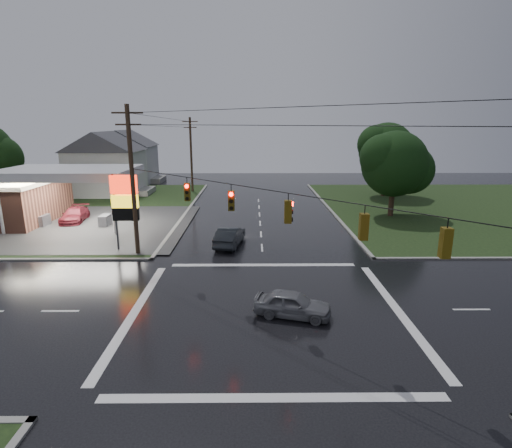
{
  "coord_description": "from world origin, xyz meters",
  "views": [
    {
      "loc": [
        -0.72,
        -19.5,
        9.71
      ],
      "look_at": [
        -0.51,
        6.93,
        3.0
      ],
      "focal_mm": 28.0,
      "sensor_mm": 36.0,
      "label": 1
    }
  ],
  "objects_px": {
    "utility_pole_n": "(191,154)",
    "tree_ne_near": "(396,164)",
    "pylon_sign": "(125,200)",
    "tree_ne_far": "(387,150)",
    "house_far": "(126,156)",
    "car_pump": "(75,215)",
    "car_crossing": "(293,304)",
    "house_near": "(106,163)",
    "car_north": "(230,236)",
    "gas_station": "(2,197)",
    "utility_pole_nw": "(132,179)"
  },
  "relations": [
    {
      "from": "utility_pole_n",
      "to": "tree_ne_near",
      "type": "height_order",
      "value": "utility_pole_n"
    },
    {
      "from": "pylon_sign",
      "to": "tree_ne_far",
      "type": "distance_m",
      "value": 36.35
    },
    {
      "from": "house_far",
      "to": "car_pump",
      "type": "height_order",
      "value": "house_far"
    },
    {
      "from": "tree_ne_far",
      "to": "tree_ne_near",
      "type": "bearing_deg",
      "value": -104.07
    },
    {
      "from": "utility_pole_n",
      "to": "car_crossing",
      "type": "xyz_separation_m",
      "value": [
        10.81,
        -38.66,
        -4.79
      ]
    },
    {
      "from": "tree_ne_near",
      "to": "car_pump",
      "type": "relative_size",
      "value": 1.81
    },
    {
      "from": "pylon_sign",
      "to": "house_far",
      "type": "relative_size",
      "value": 0.54
    },
    {
      "from": "utility_pole_n",
      "to": "house_near",
      "type": "bearing_deg",
      "value": -170.09
    },
    {
      "from": "utility_pole_n",
      "to": "car_north",
      "type": "bearing_deg",
      "value": -75.32
    },
    {
      "from": "car_crossing",
      "to": "gas_station",
      "type": "bearing_deg",
      "value": 68.68
    },
    {
      "from": "house_near",
      "to": "utility_pole_n",
      "type": "bearing_deg",
      "value": 9.91
    },
    {
      "from": "utility_pole_n",
      "to": "house_far",
      "type": "relative_size",
      "value": 0.95
    },
    {
      "from": "tree_ne_far",
      "to": "car_pump",
      "type": "bearing_deg",
      "value": -158.49
    },
    {
      "from": "car_pump",
      "to": "tree_ne_far",
      "type": "bearing_deg",
      "value": 14.26
    },
    {
      "from": "gas_station",
      "to": "utility_pole_n",
      "type": "xyz_separation_m",
      "value": [
        16.18,
        18.3,
        2.92
      ]
    },
    {
      "from": "tree_ne_far",
      "to": "car_pump",
      "type": "xyz_separation_m",
      "value": [
        -35.86,
        -14.14,
        -5.46
      ]
    },
    {
      "from": "car_crossing",
      "to": "utility_pole_nw",
      "type": "bearing_deg",
      "value": 62.47
    },
    {
      "from": "utility_pole_nw",
      "to": "car_crossing",
      "type": "height_order",
      "value": "utility_pole_nw"
    },
    {
      "from": "pylon_sign",
      "to": "house_near",
      "type": "xyz_separation_m",
      "value": [
        -10.45,
        25.5,
        0.39
      ]
    },
    {
      "from": "utility_pole_nw",
      "to": "tree_ne_near",
      "type": "relative_size",
      "value": 1.22
    },
    {
      "from": "pylon_sign",
      "to": "tree_ne_near",
      "type": "height_order",
      "value": "tree_ne_near"
    },
    {
      "from": "car_north",
      "to": "pylon_sign",
      "type": "bearing_deg",
      "value": 19.2
    },
    {
      "from": "utility_pole_nw",
      "to": "house_near",
      "type": "bearing_deg",
      "value": 113.37
    },
    {
      "from": "gas_station",
      "to": "tree_ne_far",
      "type": "relative_size",
      "value": 2.67
    },
    {
      "from": "utility_pole_n",
      "to": "pylon_sign",
      "type": "bearing_deg",
      "value": -92.08
    },
    {
      "from": "utility_pole_n",
      "to": "car_north",
      "type": "height_order",
      "value": "utility_pole_n"
    },
    {
      "from": "utility_pole_n",
      "to": "house_near",
      "type": "xyz_separation_m",
      "value": [
        -11.45,
        -2.0,
        -1.06
      ]
    },
    {
      "from": "house_far",
      "to": "tree_ne_far",
      "type": "relative_size",
      "value": 1.13
    },
    {
      "from": "pylon_sign",
      "to": "car_north",
      "type": "distance_m",
      "value": 8.61
    },
    {
      "from": "gas_station",
      "to": "house_near",
      "type": "distance_m",
      "value": 17.07
    },
    {
      "from": "pylon_sign",
      "to": "car_crossing",
      "type": "height_order",
      "value": "pylon_sign"
    },
    {
      "from": "pylon_sign",
      "to": "tree_ne_near",
      "type": "distance_m",
      "value": 27.23
    },
    {
      "from": "house_far",
      "to": "tree_ne_far",
      "type": "bearing_deg",
      "value": -19.71
    },
    {
      "from": "car_north",
      "to": "car_pump",
      "type": "relative_size",
      "value": 0.95
    },
    {
      "from": "pylon_sign",
      "to": "house_near",
      "type": "height_order",
      "value": "house_near"
    },
    {
      "from": "utility_pole_nw",
      "to": "house_near",
      "type": "height_order",
      "value": "utility_pole_nw"
    },
    {
      "from": "utility_pole_nw",
      "to": "car_north",
      "type": "distance_m",
      "value": 8.76
    },
    {
      "from": "gas_station",
      "to": "utility_pole_nw",
      "type": "xyz_separation_m",
      "value": [
        16.18,
        -10.2,
        3.17
      ]
    },
    {
      "from": "pylon_sign",
      "to": "car_pump",
      "type": "bearing_deg",
      "value": 131.27
    },
    {
      "from": "house_near",
      "to": "tree_ne_far",
      "type": "bearing_deg",
      "value": -3.01
    },
    {
      "from": "pylon_sign",
      "to": "tree_ne_far",
      "type": "relative_size",
      "value": 0.61
    },
    {
      "from": "utility_pole_n",
      "to": "tree_ne_far",
      "type": "bearing_deg",
      "value": -8.55
    },
    {
      "from": "gas_station",
      "to": "car_north",
      "type": "xyz_separation_m",
      "value": [
        23.07,
        -8.01,
        -1.77
      ]
    },
    {
      "from": "tree_ne_far",
      "to": "car_pump",
      "type": "distance_m",
      "value": 38.93
    },
    {
      "from": "gas_station",
      "to": "house_far",
      "type": "height_order",
      "value": "house_far"
    },
    {
      "from": "tree_ne_near",
      "to": "tree_ne_far",
      "type": "xyz_separation_m",
      "value": [
        3.01,
        12.0,
        0.62
      ]
    },
    {
      "from": "tree_ne_near",
      "to": "pylon_sign",
      "type": "bearing_deg",
      "value": -154.99
    },
    {
      "from": "house_near",
      "to": "car_crossing",
      "type": "height_order",
      "value": "house_near"
    },
    {
      "from": "pylon_sign",
      "to": "car_north",
      "type": "relative_size",
      "value": 1.27
    },
    {
      "from": "house_far",
      "to": "car_north",
      "type": "distance_m",
      "value": 41.3
    }
  ]
}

